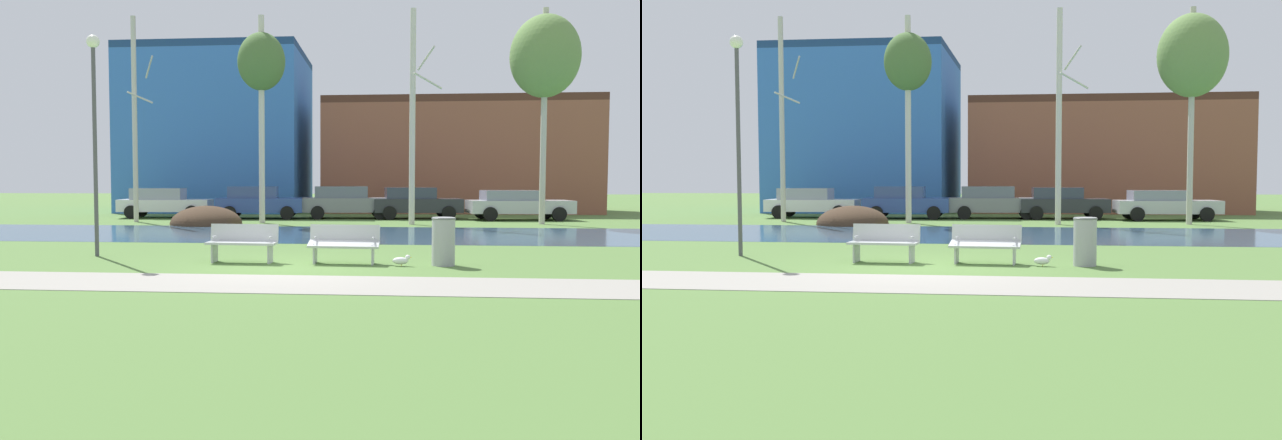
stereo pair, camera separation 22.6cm
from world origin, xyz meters
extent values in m
plane|color=#517538|center=(0.00, 10.00, 0.00)|extent=(120.00, 120.00, 0.00)
cube|color=gray|center=(0.00, -2.31, 0.01)|extent=(60.00, 2.16, 0.01)
cube|color=#33516B|center=(0.00, 8.81, 0.00)|extent=(80.00, 7.13, 0.01)
ellipsoid|color=#423021|center=(-5.38, 13.39, 0.00)|extent=(2.99, 3.38, 1.55)
cube|color=#B2B5B7|center=(-1.16, 0.67, 0.45)|extent=(1.62, 0.56, 0.05)
cube|color=#B2B5B7|center=(-1.15, 0.95, 0.67)|extent=(1.60, 0.17, 0.40)
cube|color=#B2B5B7|center=(-1.82, 0.77, 0.23)|extent=(0.06, 0.43, 0.45)
cube|color=#B2B5B7|center=(-0.51, 0.70, 0.23)|extent=(0.06, 0.43, 0.45)
cylinder|color=#B2B5B7|center=(-1.82, 0.73, 0.59)|extent=(0.06, 0.28, 0.04)
cylinder|color=#B2B5B7|center=(-0.51, 0.66, 0.59)|extent=(0.06, 0.28, 0.04)
cube|color=#B2B5B7|center=(1.16, 0.67, 0.45)|extent=(1.62, 0.56, 0.15)
cube|color=#B2B5B7|center=(1.18, 0.95, 0.67)|extent=(1.60, 0.17, 0.40)
cube|color=#B2B5B7|center=(0.51, 0.77, 0.23)|extent=(0.06, 0.43, 0.45)
cube|color=#B2B5B7|center=(1.82, 0.70, 0.23)|extent=(0.06, 0.43, 0.45)
cylinder|color=#B2B5B7|center=(0.51, 0.73, 0.59)|extent=(0.06, 0.28, 0.04)
cylinder|color=#B2B5B7|center=(1.82, 0.66, 0.59)|extent=(0.06, 0.28, 0.04)
cylinder|color=#999B9E|center=(3.37, 0.63, 0.53)|extent=(0.51, 0.51, 1.07)
torus|color=#5B5D5E|center=(3.37, 0.63, 1.04)|extent=(0.53, 0.53, 0.04)
ellipsoid|color=white|center=(2.43, 0.42, 0.12)|extent=(0.35, 0.16, 0.16)
sphere|color=white|center=(2.59, 0.42, 0.20)|extent=(0.11, 0.11, 0.11)
cone|color=gold|center=(2.65, 0.42, 0.20)|extent=(0.06, 0.03, 0.03)
cylinder|color=gold|center=(2.45, 0.38, 0.05)|extent=(0.01, 0.01, 0.10)
cylinder|color=gold|center=(2.45, 0.45, 0.05)|extent=(0.01, 0.01, 0.10)
cylinder|color=#4C4C51|center=(-5.01, 1.65, 2.55)|extent=(0.10, 0.10, 5.10)
sphere|color=white|center=(-5.01, 1.65, 5.25)|extent=(0.32, 0.32, 0.32)
cylinder|color=beige|center=(-8.90, 14.66, 4.50)|extent=(0.22, 0.22, 9.00)
cylinder|color=beige|center=(-8.34, 15.04, 6.85)|extent=(0.70, 0.98, 0.86)
cylinder|color=beige|center=(-8.48, 14.23, 5.42)|extent=(0.89, 0.87, 0.46)
cylinder|color=beige|center=(-3.18, 14.40, 4.42)|extent=(0.25, 0.25, 8.85)
ellipsoid|color=#4C7038|center=(-3.18, 14.40, 6.90)|extent=(2.05, 2.05, 2.45)
cylinder|color=beige|center=(3.22, 14.05, 4.45)|extent=(0.24, 0.24, 8.90)
cylinder|color=beige|center=(3.78, 14.43, 6.94)|extent=(0.71, 0.99, 0.89)
cylinder|color=beige|center=(3.80, 13.45, 5.86)|extent=(1.23, 1.20, 0.56)
cylinder|color=#BCB7A8|center=(8.68, 14.74, 4.48)|extent=(0.24, 0.24, 8.97)
ellipsoid|color=#668947|center=(8.68, 14.74, 7.00)|extent=(2.85, 2.85, 3.42)
cube|color=silver|center=(-8.56, 17.73, 0.61)|extent=(4.51, 2.03, 0.58)
cube|color=#949AAC|center=(-8.91, 17.71, 1.18)|extent=(2.57, 1.68, 0.55)
cylinder|color=black|center=(-7.17, 18.69, 0.32)|extent=(0.65, 0.27, 0.64)
cylinder|color=black|center=(-7.05, 16.99, 0.32)|extent=(0.65, 0.27, 0.64)
cylinder|color=black|center=(-10.07, 18.48, 0.32)|extent=(0.65, 0.27, 0.64)
cylinder|color=black|center=(-9.94, 16.78, 0.32)|extent=(0.65, 0.27, 0.64)
cube|color=#2D4793|center=(-3.83, 17.51, 0.66)|extent=(4.20, 2.14, 0.67)
cube|color=#32457F|center=(-4.16, 17.49, 1.27)|extent=(2.39, 1.79, 0.55)
cylinder|color=black|center=(-2.56, 18.53, 0.32)|extent=(0.65, 0.27, 0.64)
cylinder|color=black|center=(-2.43, 16.69, 0.32)|extent=(0.65, 0.27, 0.64)
cylinder|color=black|center=(-5.24, 18.33, 0.32)|extent=(0.65, 0.27, 0.64)
cylinder|color=black|center=(-5.11, 16.49, 0.32)|extent=(0.65, 0.27, 0.64)
cube|color=slate|center=(0.36, 18.02, 0.66)|extent=(4.55, 2.05, 0.68)
cube|color=slate|center=(0.01, 17.99, 1.27)|extent=(2.59, 1.70, 0.55)
cylinder|color=black|center=(1.76, 18.99, 0.32)|extent=(0.65, 0.27, 0.64)
cylinder|color=black|center=(1.89, 17.27, 0.32)|extent=(0.65, 0.27, 0.64)
cylinder|color=black|center=(-1.16, 18.77, 0.32)|extent=(0.65, 0.27, 0.64)
cylinder|color=black|center=(-1.03, 17.05, 0.32)|extent=(0.65, 0.27, 0.64)
cube|color=#282B30|center=(3.63, 18.09, 0.64)|extent=(4.27, 2.06, 0.64)
cube|color=#2F3648|center=(3.30, 18.07, 1.23)|extent=(2.43, 1.71, 0.53)
cylinder|color=black|center=(4.93, 19.07, 0.32)|extent=(0.65, 0.27, 0.64)
cylinder|color=black|center=(5.06, 17.32, 0.32)|extent=(0.65, 0.27, 0.64)
cylinder|color=black|center=(2.20, 18.86, 0.32)|extent=(0.65, 0.27, 0.64)
cylinder|color=black|center=(2.33, 17.11, 0.32)|extent=(0.65, 0.27, 0.64)
cube|color=#B2B5BC|center=(8.30, 17.59, 0.62)|extent=(4.79, 2.18, 0.59)
cube|color=gray|center=(7.93, 17.56, 1.14)|extent=(2.73, 1.81, 0.46)
cylinder|color=black|center=(9.77, 18.62, 0.32)|extent=(0.65, 0.27, 0.64)
cylinder|color=black|center=(9.90, 16.78, 0.32)|extent=(0.65, 0.27, 0.64)
cylinder|color=black|center=(6.69, 18.39, 0.32)|extent=(0.65, 0.27, 0.64)
cylinder|color=black|center=(6.83, 16.55, 0.32)|extent=(0.65, 0.27, 0.64)
cube|color=#3870C6|center=(-7.77, 25.98, 4.50)|extent=(10.11, 9.23, 9.00)
cube|color=navy|center=(-7.77, 25.98, 9.20)|extent=(10.11, 9.23, 0.40)
cube|color=brown|center=(6.16, 26.20, 3.01)|extent=(15.12, 7.83, 6.02)
cube|color=#4E2C21|center=(6.16, 26.20, 6.22)|extent=(15.12, 7.83, 0.40)
camera|label=1|loc=(2.06, -14.42, 1.92)|focal=38.00mm
camera|label=2|loc=(2.29, -14.40, 1.92)|focal=38.00mm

